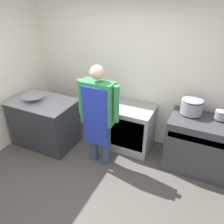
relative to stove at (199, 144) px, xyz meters
name	(u,v)px	position (x,y,z in m)	size (l,w,h in m)	color
ground_plane	(80,199)	(-1.38, -1.41, -0.45)	(14.00, 14.00, 0.00)	#4C4742
wall_back	(130,71)	(-1.38, 0.41, 0.90)	(8.00, 0.05, 2.70)	silver
wall_left	(13,69)	(-3.34, -0.41, 0.90)	(0.05, 8.00, 2.70)	silver
prep_counter	(45,122)	(-2.69, -0.51, -0.01)	(1.15, 0.76, 0.88)	#2D2D33
stove	(199,144)	(0.00, 0.00, 0.00)	(1.01, 0.67, 0.91)	#38383D
fridge_unit	(133,128)	(-1.15, 0.05, -0.04)	(0.70, 0.62, 0.81)	#93999E
person_cook	(98,111)	(-1.52, -0.56, 0.52)	(0.69, 0.24, 1.70)	#38476B
mixing_bowl	(33,99)	(-2.82, -0.55, 0.48)	(0.37, 0.37, 0.09)	gray
small_bowl	(32,94)	(-2.99, -0.40, 0.46)	(0.24, 0.24, 0.06)	gray
stock_pot	(192,105)	(-0.23, 0.12, 0.59)	(0.34, 0.34, 0.26)	gray
sauce_pot	(222,114)	(0.20, 0.12, 0.54)	(0.19, 0.19, 0.15)	gray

